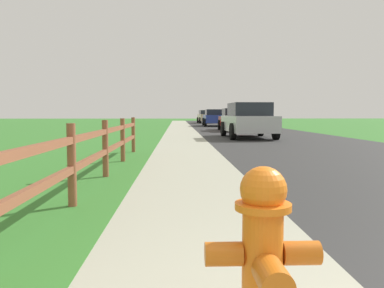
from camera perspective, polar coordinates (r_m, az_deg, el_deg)
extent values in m
plane|color=#377A2D|center=(26.25, 0.60, 1.91)|extent=(120.00, 120.00, 0.00)
cube|color=#303030|center=(28.62, 7.43, 2.10)|extent=(7.00, 66.00, 0.01)
cube|color=#ACAC95|center=(28.27, -5.68, 2.08)|extent=(6.00, 66.00, 0.01)
cube|color=#377A2D|center=(28.40, -8.70, 2.07)|extent=(5.00, 66.00, 0.00)
cylinder|color=orange|center=(2.12, 10.11, -18.07)|extent=(0.20, 0.20, 0.74)
cylinder|color=orange|center=(2.02, 10.25, -8.88)|extent=(0.28, 0.28, 0.03)
sphere|color=orange|center=(2.00, 10.28, -6.52)|extent=(0.23, 0.23, 0.23)
cube|color=#CB6115|center=(1.99, 10.31, -4.36)|extent=(0.04, 0.04, 0.04)
cylinder|color=#CB6115|center=(2.05, 4.60, -15.59)|extent=(0.19, 0.12, 0.12)
cylinder|color=#CB6115|center=(2.13, 15.48, -14.96)|extent=(0.19, 0.12, 0.12)
cylinder|color=#CB6115|center=(1.91, 11.58, -18.56)|extent=(0.15, 0.22, 0.15)
cylinder|color=brown|center=(5.18, -17.01, -2.96)|extent=(0.11, 0.11, 1.06)
cylinder|color=brown|center=(7.43, -12.44, -0.67)|extent=(0.11, 0.11, 1.06)
cylinder|color=brown|center=(9.71, -10.00, 0.56)|extent=(0.11, 0.11, 1.06)
cylinder|color=brown|center=(12.01, -8.49, 1.32)|extent=(0.11, 0.11, 1.06)
cube|color=brown|center=(6.30, -14.30, -2.09)|extent=(0.07, 11.59, 0.09)
cube|color=brown|center=(6.27, -14.37, 1.27)|extent=(0.07, 11.59, 0.09)
cube|color=#B7BABF|center=(19.09, 8.08, 2.95)|extent=(2.05, 4.78, 0.74)
cube|color=#1E232B|center=(18.82, 8.27, 4.98)|extent=(1.76, 2.46, 0.61)
cylinder|color=black|center=(17.90, 12.05, 1.80)|extent=(0.24, 0.75, 0.75)
cylinder|color=black|center=(17.48, 5.91, 1.82)|extent=(0.24, 0.75, 0.75)
cylinder|color=black|center=(20.74, 9.89, 2.19)|extent=(0.24, 0.75, 0.75)
cylinder|color=black|center=(20.38, 4.57, 2.20)|extent=(0.24, 0.75, 0.75)
cube|color=maroon|center=(26.81, 6.26, 3.28)|extent=(1.84, 4.95, 0.66)
cube|color=#1E232B|center=(26.83, 6.26, 4.56)|extent=(1.60, 2.11, 0.54)
cylinder|color=black|center=(25.45, 8.74, 2.56)|extent=(0.23, 0.70, 0.69)
cylinder|color=black|center=(25.19, 4.71, 2.58)|extent=(0.23, 0.70, 0.69)
cylinder|color=black|center=(28.47, 7.62, 2.77)|extent=(0.23, 0.70, 0.69)
cylinder|color=black|center=(28.23, 4.02, 2.79)|extent=(0.23, 0.70, 0.69)
cube|color=navy|center=(36.38, 3.32, 3.66)|extent=(1.99, 4.96, 0.71)
cube|color=#1E232B|center=(36.19, 3.35, 4.62)|extent=(1.73, 2.54, 0.51)
cylinder|color=black|center=(34.95, 5.09, 3.13)|extent=(0.23, 0.72, 0.72)
cylinder|color=black|center=(34.79, 1.95, 3.14)|extent=(0.23, 0.72, 0.72)
cylinder|color=black|center=(37.99, 4.58, 3.24)|extent=(0.23, 0.72, 0.72)
cylinder|color=black|center=(37.84, 1.69, 3.25)|extent=(0.23, 0.72, 0.72)
cube|color=#C6B793|center=(47.02, 2.09, 3.87)|extent=(1.96, 4.66, 0.76)
cube|color=#1E232B|center=(47.18, 2.07, 4.62)|extent=(1.66, 2.56, 0.48)
cylinder|color=black|center=(45.73, 3.40, 3.43)|extent=(0.25, 0.69, 0.68)
cylinder|color=black|center=(45.52, 1.19, 3.43)|extent=(0.25, 0.69, 0.68)
cylinder|color=black|center=(48.54, 2.94, 3.49)|extent=(0.25, 0.69, 0.68)
cylinder|color=black|center=(48.35, 0.85, 3.50)|extent=(0.25, 0.69, 0.68)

